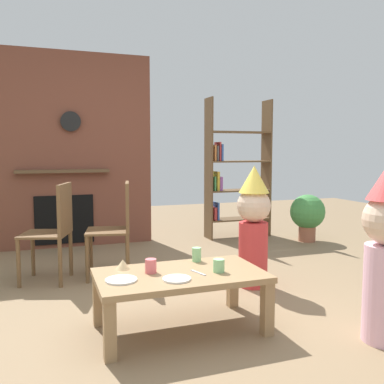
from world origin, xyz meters
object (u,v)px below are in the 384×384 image
at_px(dining_chair_left, 55,226).
at_px(potted_plant_tall, 308,214).
at_px(child_in_pink, 253,223).
at_px(dining_chair_middle, 118,223).
at_px(paper_cup_near_right, 197,254).
at_px(paper_cup_center, 151,266).
at_px(bookshelf, 234,173).
at_px(birthday_cake_slice, 123,264).
at_px(paper_plate_rear, 177,279).
at_px(coffee_table, 180,281).
at_px(paper_plate_front, 121,280).
at_px(paper_cup_near_left, 219,266).

distance_m(dining_chair_left, potted_plant_tall, 3.27).
relative_size(child_in_pink, dining_chair_middle, 1.18).
bearing_deg(potted_plant_tall, dining_chair_left, -167.60).
relative_size(paper_cup_near_right, child_in_pink, 0.09).
xyz_separation_m(paper_cup_center, child_in_pink, (1.07, 0.60, 0.13)).
bearing_deg(dining_chair_middle, bookshelf, -133.10).
xyz_separation_m(bookshelf, birthday_cake_slice, (-1.98, -2.46, -0.46)).
distance_m(paper_cup_center, paper_plate_rear, 0.24).
relative_size(coffee_table, paper_plate_front, 5.58).
distance_m(paper_plate_rear, dining_chair_left, 1.67).
xyz_separation_m(paper_cup_near_right, dining_chair_middle, (-0.38, 1.12, 0.07)).
xyz_separation_m(bookshelf, paper_cup_center, (-1.82, -2.61, -0.45)).
relative_size(bookshelf, potted_plant_tall, 3.05).
bearing_deg(paper_plate_rear, paper_cup_near_left, 12.39).
distance_m(bookshelf, paper_cup_near_left, 3.10).
bearing_deg(paper_cup_center, paper_cup_near_right, 24.09).
height_order(paper_cup_near_left, paper_plate_rear, paper_cup_near_left).
height_order(paper_cup_center, potted_plant_tall, potted_plant_tall).
xyz_separation_m(bookshelf, coffee_table, (-1.63, -2.66, -0.56)).
xyz_separation_m(coffee_table, paper_plate_front, (-0.40, -0.05, 0.07)).
xyz_separation_m(coffee_table, paper_cup_near_right, (0.20, 0.23, 0.11)).
height_order(paper_cup_center, birthday_cake_slice, paper_cup_center).
xyz_separation_m(dining_chair_left, dining_chair_middle, (0.57, -0.03, 0.00)).
distance_m(paper_cup_near_left, paper_cup_near_right, 0.31).
height_order(paper_cup_near_left, paper_plate_front, paper_cup_near_left).
height_order(paper_cup_center, dining_chair_middle, dining_chair_middle).
distance_m(coffee_table, paper_plate_front, 0.41).
bearing_deg(child_in_pink, dining_chair_middle, -69.52).
bearing_deg(dining_chair_middle, child_in_pink, 158.19).
bearing_deg(child_in_pink, paper_cup_near_right, -4.59).
xyz_separation_m(coffee_table, dining_chair_middle, (-0.18, 1.35, 0.18)).
bearing_deg(dining_chair_middle, potted_plant_tall, -153.37).
height_order(paper_cup_near_right, child_in_pink, child_in_pink).
distance_m(paper_cup_near_right, dining_chair_left, 1.49).
bearing_deg(birthday_cake_slice, paper_plate_front, -102.38).
bearing_deg(paper_plate_front, paper_cup_center, 26.22).
bearing_deg(dining_chair_left, coffee_table, 136.25).
distance_m(paper_cup_near_left, dining_chair_middle, 1.49).
bearing_deg(dining_chair_middle, paper_cup_near_right, 119.99).
height_order(child_in_pink, dining_chair_middle, child_in_pink).
relative_size(birthday_cake_slice, dining_chair_left, 0.11).
bearing_deg(dining_chair_left, potted_plant_tall, -149.87).
height_order(birthday_cake_slice, dining_chair_left, dining_chair_left).
bearing_deg(child_in_pink, paper_plate_front, -7.80).
bearing_deg(potted_plant_tall, birthday_cake_slice, -145.98).
xyz_separation_m(paper_plate_front, dining_chair_middle, (0.21, 1.40, 0.11)).
relative_size(paper_plate_front, child_in_pink, 0.19).
bearing_deg(child_in_pink, birthday_cake_slice, -16.26).
relative_size(bookshelf, paper_cup_near_left, 21.75).
bearing_deg(dining_chair_left, paper_cup_near_left, 142.11).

